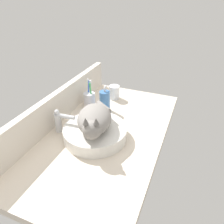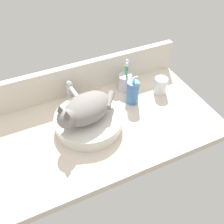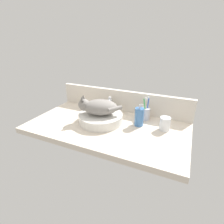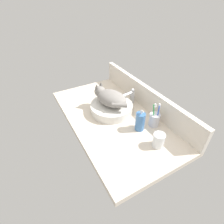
# 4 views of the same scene
# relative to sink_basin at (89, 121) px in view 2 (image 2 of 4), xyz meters

# --- Properties ---
(ground_plane) EXTENTS (1.15, 0.63, 0.04)m
(ground_plane) POSITION_rel_sink_basin_xyz_m (0.06, -0.02, -0.05)
(ground_plane) COLOR beige
(backsplash_panel) EXTENTS (1.15, 0.04, 0.18)m
(backsplash_panel) POSITION_rel_sink_basin_xyz_m (0.06, 0.27, 0.06)
(backsplash_panel) COLOR silver
(backsplash_panel) RESTS_ON ground_plane
(sink_basin) EXTENTS (0.33, 0.33, 0.07)m
(sink_basin) POSITION_rel_sink_basin_xyz_m (0.00, 0.00, 0.00)
(sink_basin) COLOR silver
(sink_basin) RESTS_ON ground_plane
(cat) EXTENTS (0.31, 0.25, 0.14)m
(cat) POSITION_rel_sink_basin_xyz_m (-0.01, -0.01, 0.09)
(cat) COLOR gray
(cat) RESTS_ON sink_basin
(faucet) EXTENTS (0.04, 0.12, 0.14)m
(faucet) POSITION_rel_sink_basin_xyz_m (-0.02, 0.20, 0.04)
(faucet) COLOR silver
(faucet) RESTS_ON ground_plane
(soap_dispenser) EXTENTS (0.07, 0.07, 0.17)m
(soap_dispenser) POSITION_rel_sink_basin_xyz_m (0.28, 0.07, 0.03)
(soap_dispenser) COLOR #3F72B2
(soap_dispenser) RESTS_ON ground_plane
(toothbrush_cup) EXTENTS (0.08, 0.08, 0.19)m
(toothbrush_cup) POSITION_rel_sink_basin_xyz_m (0.29, 0.18, 0.02)
(toothbrush_cup) COLOR silver
(toothbrush_cup) RESTS_ON ground_plane
(water_glass) EXTENTS (0.07, 0.07, 0.09)m
(water_glass) POSITION_rel_sink_basin_xyz_m (0.46, 0.08, 0.01)
(water_glass) COLOR white
(water_glass) RESTS_ON ground_plane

